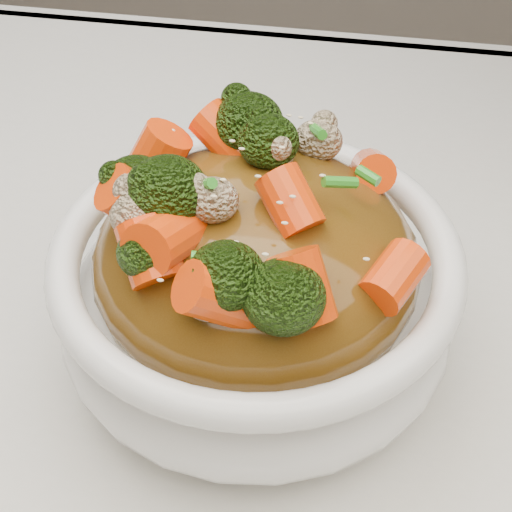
# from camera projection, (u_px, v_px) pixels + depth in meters

# --- Properties ---
(tablecloth) EXTENTS (1.20, 0.80, 0.04)m
(tablecloth) POSITION_uv_depth(u_px,v_px,m) (208.00, 402.00, 0.44)
(tablecloth) COLOR silver
(tablecloth) RESTS_ON dining_table
(bowl) EXTENTS (0.22, 0.22, 0.08)m
(bowl) POSITION_uv_depth(u_px,v_px,m) (256.00, 299.00, 0.41)
(bowl) COLOR white
(bowl) RESTS_ON tablecloth
(sauce_base) EXTENTS (0.18, 0.18, 0.09)m
(sauce_base) POSITION_uv_depth(u_px,v_px,m) (256.00, 260.00, 0.39)
(sauce_base) COLOR #56370E
(sauce_base) RESTS_ON bowl
(carrots) EXTENTS (0.18, 0.18, 0.05)m
(carrots) POSITION_uv_depth(u_px,v_px,m) (256.00, 164.00, 0.35)
(carrots) COLOR #FB4508
(carrots) RESTS_ON sauce_base
(broccoli) EXTENTS (0.18, 0.18, 0.04)m
(broccoli) POSITION_uv_depth(u_px,v_px,m) (256.00, 166.00, 0.35)
(broccoli) COLOR black
(broccoli) RESTS_ON sauce_base
(cauliflower) EXTENTS (0.18, 0.18, 0.03)m
(cauliflower) POSITION_uv_depth(u_px,v_px,m) (256.00, 169.00, 0.36)
(cauliflower) COLOR tan
(cauliflower) RESTS_ON sauce_base
(scallions) EXTENTS (0.13, 0.13, 0.02)m
(scallions) POSITION_uv_depth(u_px,v_px,m) (256.00, 163.00, 0.35)
(scallions) COLOR #2C9021
(scallions) RESTS_ON sauce_base
(sesame_seeds) EXTENTS (0.16, 0.16, 0.01)m
(sesame_seeds) POSITION_uv_depth(u_px,v_px,m) (256.00, 163.00, 0.35)
(sesame_seeds) COLOR beige
(sesame_seeds) RESTS_ON sauce_base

